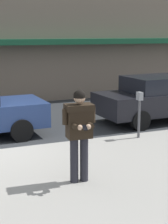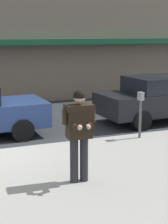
% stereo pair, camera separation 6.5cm
% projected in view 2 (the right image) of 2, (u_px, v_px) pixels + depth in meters
% --- Properties ---
extents(sidewalk, '(32.00, 5.30, 0.14)m').
position_uv_depth(sidewalk, '(57.00, 188.00, 7.16)').
color(sidewalk, '#99968E').
rests_on(sidewalk, ground).
extents(curb_paint_line, '(28.00, 0.12, 0.01)m').
position_uv_depth(curb_paint_line, '(23.00, 148.00, 9.81)').
color(curb_paint_line, silver).
rests_on(curb_paint_line, ground).
extents(parked_sedan_far, '(4.58, 2.09, 1.54)m').
position_uv_depth(parked_sedan_far, '(162.00, 98.00, 12.76)').
color(parked_sedan_far, black).
rests_on(parked_sedan_far, ground).
extents(man_texting_on_phone, '(0.65, 0.60, 1.81)m').
position_uv_depth(man_texting_on_phone, '(79.00, 126.00, 7.06)').
color(man_texting_on_phone, '#23232B').
rests_on(man_texting_on_phone, sidewalk).
extents(parking_meter, '(0.12, 0.18, 1.27)m').
position_uv_depth(parking_meter, '(140.00, 108.00, 10.15)').
color(parking_meter, '#4C4C51').
rests_on(parking_meter, sidewalk).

